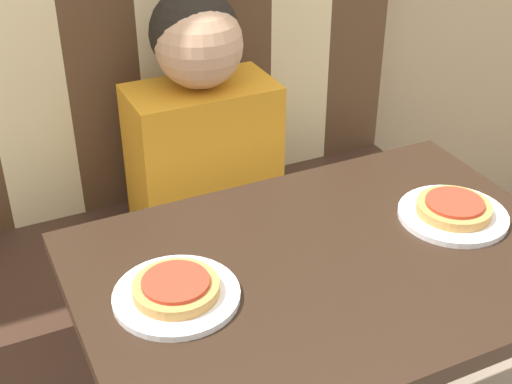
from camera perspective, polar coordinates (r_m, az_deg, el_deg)
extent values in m
cube|color=#382319|center=(2.07, -3.78, -7.38)|extent=(1.33, 0.53, 0.43)
cube|color=beige|center=(1.87, -18.08, 8.68)|extent=(0.19, 0.08, 0.80)
cube|color=#4C331E|center=(1.90, -12.42, 9.83)|extent=(0.19, 0.08, 0.80)
cube|color=beige|center=(1.95, -6.95, 10.86)|extent=(0.19, 0.08, 0.80)
cube|color=#4C331E|center=(2.01, -1.74, 11.73)|extent=(0.19, 0.08, 0.80)
cube|color=beige|center=(2.09, 3.14, 12.46)|extent=(0.19, 0.08, 0.80)
cube|color=#4C331E|center=(2.18, 7.65, 13.06)|extent=(0.19, 0.08, 0.80)
cube|color=black|center=(1.32, 5.91, -5.99)|extent=(0.92, 0.62, 0.03)
cube|color=orange|center=(1.84, -4.22, 2.77)|extent=(0.37, 0.20, 0.39)
sphere|color=tan|center=(1.71, -4.61, 11.71)|extent=(0.21, 0.21, 0.21)
sphere|color=black|center=(1.73, -4.97, 12.56)|extent=(0.22, 0.22, 0.22)
cylinder|color=white|center=(1.22, -6.37, -8.24)|extent=(0.22, 0.22, 0.01)
cylinder|color=white|center=(1.46, 15.46, -1.79)|extent=(0.22, 0.22, 0.01)
cylinder|color=#C68E47|center=(1.21, -6.41, -7.66)|extent=(0.15, 0.15, 0.02)
cylinder|color=#B73823|center=(1.20, -6.45, -7.16)|extent=(0.11, 0.11, 0.01)
cylinder|color=#C68E47|center=(1.45, 15.55, -1.26)|extent=(0.15, 0.15, 0.02)
cylinder|color=#B73823|center=(1.45, 15.62, -0.82)|extent=(0.11, 0.11, 0.01)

